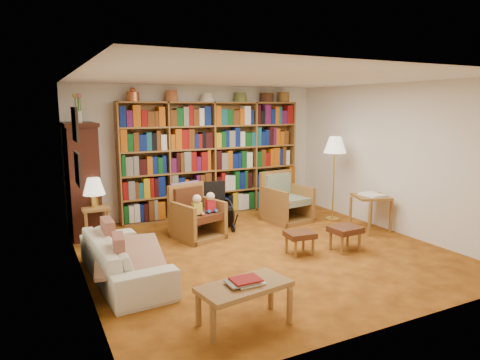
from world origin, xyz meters
TOP-DOWN VIEW (x-y plane):
  - floor at (0.00, 0.00)m, footprint 5.00×5.00m
  - ceiling at (0.00, 0.00)m, footprint 5.00×5.00m
  - wall_back at (0.00, 2.50)m, footprint 5.00×0.00m
  - wall_front at (0.00, -2.50)m, footprint 5.00×0.00m
  - wall_left at (-2.50, 0.00)m, footprint 0.00×5.00m
  - wall_right at (2.50, 0.00)m, footprint 0.00×5.00m
  - bookshelf at (0.20, 2.33)m, footprint 3.60×0.30m
  - curio_cabinet at (-2.25, 2.00)m, footprint 0.50×0.95m
  - framed_pictures at (-2.48, 0.30)m, footprint 0.03×0.52m
  - sofa at (-2.05, -0.18)m, footprint 1.91×0.85m
  - sofa_throw at (-2.00, -0.18)m, footprint 1.02×1.58m
  - cushion_left at (-2.18, 0.17)m, footprint 0.13×0.40m
  - cushion_right at (-2.18, -0.53)m, footprint 0.17×0.39m
  - side_table_lamp at (-2.15, 1.48)m, footprint 0.40×0.40m
  - table_lamp at (-2.15, 1.48)m, footprint 0.33×0.33m
  - armchair_leather at (-0.64, 1.09)m, footprint 0.87×0.88m
  - armchair_sage at (1.21, 1.32)m, footprint 0.84×0.86m
  - wheelchair at (-0.15, 1.36)m, footprint 0.47×0.66m
  - floor_lamp at (2.05, 0.93)m, footprint 0.42×0.42m
  - side_table_papers at (2.15, 0.06)m, footprint 0.70×0.70m
  - footstool_a at (0.39, -0.39)m, footprint 0.43×0.38m
  - footstool_b at (1.09, -0.55)m, footprint 0.45×0.39m
  - coffee_table at (-1.24, -1.83)m, footprint 0.97×0.59m

SIDE VIEW (x-z plane):
  - floor at x=0.00m, z-range 0.00..0.00m
  - sofa at x=-2.05m, z-range 0.00..0.54m
  - footstool_a at x=0.39m, z-range 0.11..0.44m
  - footstool_b at x=1.09m, z-range 0.12..0.48m
  - sofa_throw at x=-2.00m, z-range 0.28..0.32m
  - armchair_sage at x=1.21m, z-range -0.11..0.80m
  - armchair_leather at x=-0.64m, z-range -0.08..0.80m
  - coffee_table at x=-1.24m, z-range 0.13..0.60m
  - wheelchair at x=-0.15m, z-range -0.04..0.79m
  - side_table_lamp at x=-2.15m, z-range 0.14..0.72m
  - cushion_left at x=-2.18m, z-range 0.25..0.65m
  - cushion_right at x=-2.18m, z-range 0.26..0.64m
  - side_table_papers at x=2.15m, z-range 0.20..0.84m
  - table_lamp at x=-2.15m, z-range 0.66..1.11m
  - curio_cabinet at x=-2.25m, z-range -0.25..2.15m
  - bookshelf at x=0.20m, z-range -0.04..2.38m
  - wall_back at x=0.00m, z-range -1.25..3.75m
  - wall_front at x=0.00m, z-range -1.25..3.75m
  - wall_left at x=-2.50m, z-range -1.25..3.75m
  - wall_right at x=2.50m, z-range -1.25..3.75m
  - floor_lamp at x=2.05m, z-range 0.57..2.14m
  - framed_pictures at x=-2.48m, z-range 1.14..2.11m
  - ceiling at x=0.00m, z-range 2.50..2.50m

